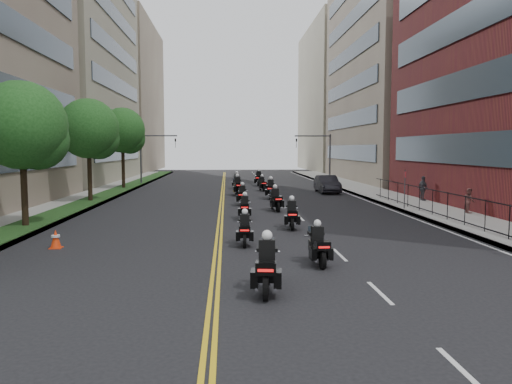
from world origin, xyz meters
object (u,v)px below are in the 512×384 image
motorcycle_1 (318,247)px  motorcycle_9 (262,184)px  motorcycle_8 (238,187)px  parked_sedan (327,184)px  motorcycle_3 (292,216)px  motorcycle_11 (259,179)px  pedestrian_c (423,188)px  motorcycle_7 (271,190)px  motorcycle_6 (242,196)px  pedestrian_b (469,201)px  traffic_cone (56,239)px  motorcycle_5 (275,200)px  motorcycle_0 (267,268)px  motorcycle_4 (245,208)px  motorcycle_2 (245,231)px  motorcycle_10 (237,182)px

motorcycle_1 → motorcycle_9: motorcycle_9 is taller
motorcycle_1 → motorcycle_8: bearing=92.2°
parked_sedan → motorcycle_8: bearing=-166.7°
motorcycle_3 → motorcycle_11: size_ratio=0.91×
motorcycle_3 → parked_sedan: (5.82, 19.82, 0.13)m
motorcycle_3 → pedestrian_c: size_ratio=1.24×
motorcycle_7 → motorcycle_6: bearing=-114.0°
motorcycle_11 → pedestrian_b: 26.80m
motorcycle_1 → pedestrian_b: size_ratio=1.43×
motorcycle_3 → motorcycle_7: bearing=94.1°
parked_sedan → pedestrian_c: 10.07m
motorcycle_6 → parked_sedan: bearing=54.2°
traffic_cone → pedestrian_b: bearing=21.9°
motorcycle_5 → pedestrian_b: bearing=-20.7°
motorcycle_1 → traffic_cone: (-10.11, 3.43, -0.24)m
motorcycle_7 → motorcycle_8: size_ratio=0.97×
parked_sedan → motorcycle_3: bearing=-106.6°
motorcycle_3 → pedestrian_c: bearing=50.2°
motorcycle_3 → motorcycle_8: motorcycle_8 is taller
motorcycle_3 → motorcycle_6: motorcycle_3 is taller
motorcycle_0 → motorcycle_4: bearing=96.9°
motorcycle_1 → motorcycle_4: size_ratio=1.00×
motorcycle_1 → motorcycle_4: bearing=97.9°
motorcycle_11 → parked_sedan: size_ratio=0.52×
motorcycle_7 → motorcycle_9: (-0.15, 7.28, -0.09)m
motorcycle_8 → traffic_cone: 23.56m
motorcycle_2 → motorcycle_10: (0.25, 29.49, 0.08)m
motorcycle_1 → traffic_cone: bearing=158.4°
motorcycle_9 → pedestrian_c: pedestrian_c is taller
motorcycle_4 → pedestrian_b: pedestrian_b is taller
motorcycle_5 → traffic_cone: bearing=-137.9°
motorcycle_11 → motorcycle_8: bearing=-96.2°
motorcycle_5 → traffic_cone: 15.29m
motorcycle_4 → pedestrian_b: 13.59m
motorcycle_0 → motorcycle_4: size_ratio=1.12×
motorcycle_0 → motorcycle_1: (2.06, 3.29, -0.08)m
motorcycle_6 → motorcycle_1: bearing=-78.5°
traffic_cone → parked_sedan: bearing=56.5°
motorcycle_5 → motorcycle_9: size_ratio=1.09×
motorcycle_7 → motorcycle_3: bearing=-84.8°
motorcycle_3 → motorcycle_4: bearing=127.7°
pedestrian_c → traffic_cone: bearing=113.2°
motorcycle_1 → pedestrian_b: (11.41, 12.07, 0.27)m
motorcycle_0 → motorcycle_4: (-0.09, 14.56, -0.08)m
motorcycle_5 → motorcycle_9: bearing=82.5°
motorcycle_0 → motorcycle_3: 11.28m
motorcycle_8 → motorcycle_10: motorcycle_8 is taller
motorcycle_11 → pedestrian_b: bearing=-58.5°
motorcycle_3 → motorcycle_4: size_ratio=1.06×
motorcycle_4 → motorcycle_0: bearing=-87.1°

